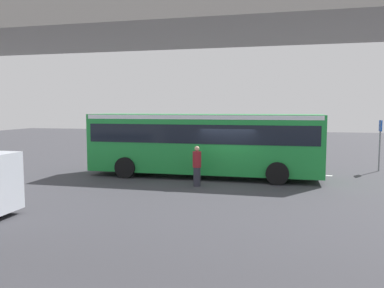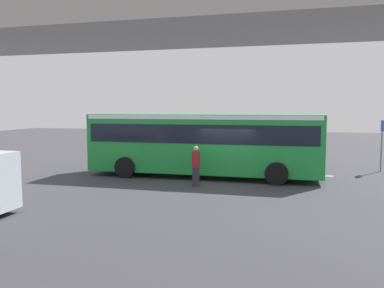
{
  "view_description": "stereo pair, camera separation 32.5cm",
  "coord_description": "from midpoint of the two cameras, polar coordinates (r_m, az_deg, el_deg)",
  "views": [
    {
      "loc": [
        -2.53,
        18.11,
        3.47
      ],
      "look_at": [
        2.1,
        -1.23,
        1.6
      ],
      "focal_mm": 36.06,
      "sensor_mm": 36.0,
      "label": 1
    },
    {
      "loc": [
        -2.85,
        18.03,
        3.47
      ],
      "look_at": [
        2.1,
        -1.23,
        1.6
      ],
      "focal_mm": 36.06,
      "sensor_mm": 36.0,
      "label": 2
    }
  ],
  "objects": [
    {
      "name": "ground",
      "position": [
        18.6,
        4.94,
        -5.4
      ],
      "size": [
        80.0,
        80.0,
        0.0
      ],
      "primitive_type": "plane",
      "color": "#38383D"
    },
    {
      "name": "city_bus",
      "position": [
        19.33,
        1.19,
        0.66
      ],
      "size": [
        11.54,
        2.85,
        3.15
      ],
      "color": "#1E8C38",
      "rests_on": "ground"
    },
    {
      "name": "pedestrian",
      "position": [
        17.06,
        0.19,
        -3.33
      ],
      "size": [
        0.38,
        0.38,
        1.79
      ],
      "color": "#2D2D38",
      "rests_on": "ground"
    },
    {
      "name": "traffic_sign",
      "position": [
        23.31,
        25.7,
        0.95
      ],
      "size": [
        0.08,
        0.6,
        2.8
      ],
      "color": "slate",
      "rests_on": "ground"
    },
    {
      "name": "lane_dash_leftmost",
      "position": [
        20.91,
        16.92,
        -4.41
      ],
      "size": [
        2.0,
        0.2,
        0.01
      ],
      "primitive_type": "cube",
      "color": "silver",
      "rests_on": "ground"
    },
    {
      "name": "lane_dash_left",
      "position": [
        21.04,
        5.95,
        -4.14
      ],
      "size": [
        2.0,
        0.2,
        0.01
      ],
      "primitive_type": "cube",
      "color": "silver",
      "rests_on": "ground"
    },
    {
      "name": "lane_dash_centre",
      "position": [
        21.91,
        -4.49,
        -3.75
      ],
      "size": [
        2.0,
        0.2,
        0.01
      ],
      "primitive_type": "cube",
      "color": "silver",
      "rests_on": "ground"
    },
    {
      "name": "pedestrian_overpass",
      "position": [
        6.84,
        -10.23,
        14.75
      ],
      "size": [
        30.5,
        2.6,
        6.23
      ],
      "color": "#B2ADA5",
      "rests_on": "ground"
    }
  ]
}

